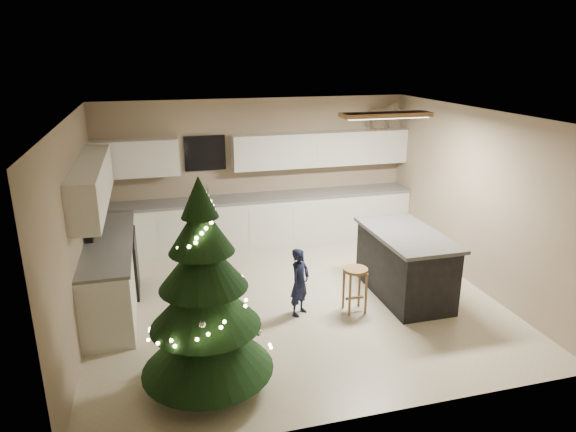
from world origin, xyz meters
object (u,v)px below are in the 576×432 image
at_px(christmas_tree, 205,305).
at_px(toddler, 300,282).
at_px(bar_stool, 355,279).
at_px(rocking_horse, 382,115).
at_px(island, 405,264).

xyz_separation_m(christmas_tree, toddler, (1.36, 1.22, -0.47)).
distance_m(bar_stool, toddler, 0.75).
bearing_deg(rocking_horse, toddler, 143.79).
xyz_separation_m(island, christmas_tree, (-2.96, -1.39, 0.45)).
distance_m(island, rocking_horse, 3.18).
bearing_deg(rocking_horse, bar_stool, 155.04).
bearing_deg(rocking_horse, island, 168.58).
height_order(toddler, rocking_horse, rocking_horse).
bearing_deg(toddler, bar_stool, -49.60).
bearing_deg(island, christmas_tree, -154.93).
bearing_deg(rocking_horse, christmas_tree, 141.37).
xyz_separation_m(bar_stool, toddler, (-0.74, 0.11, -0.00)).
distance_m(island, toddler, 1.61).
height_order(christmas_tree, toddler, christmas_tree).
bearing_deg(christmas_tree, rocking_horse, 46.74).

